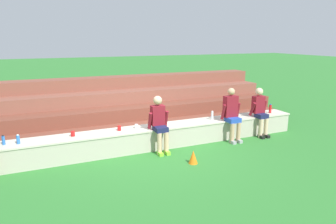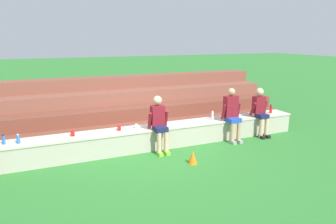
# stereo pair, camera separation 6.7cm
# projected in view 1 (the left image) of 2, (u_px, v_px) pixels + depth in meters

# --- Properties ---
(ground_plane) EXTENTS (80.00, 80.00, 0.00)m
(ground_plane) POSITION_uv_depth(u_px,v_px,m) (159.00, 151.00, 7.58)
(ground_plane) COLOR #2D752D
(stone_seating_wall) EXTENTS (8.39, 0.64, 0.55)m
(stone_seating_wall) POSITION_uv_depth(u_px,v_px,m) (155.00, 136.00, 7.78)
(stone_seating_wall) COLOR #B7AF9E
(stone_seating_wall) RESTS_ON ground
(brick_bleachers) EXTENTS (9.52, 2.72, 1.50)m
(brick_bleachers) POSITION_uv_depth(u_px,v_px,m) (129.00, 108.00, 9.74)
(brick_bleachers) COLOR brown
(brick_bleachers) RESTS_ON ground
(person_left_of_center) EXTENTS (0.51, 0.58, 1.38)m
(person_left_of_center) POSITION_uv_depth(u_px,v_px,m) (159.00, 122.00, 7.39)
(person_left_of_center) COLOR #DBAD89
(person_left_of_center) RESTS_ON ground
(person_center) EXTENTS (0.55, 0.53, 1.44)m
(person_center) POSITION_uv_depth(u_px,v_px,m) (232.00, 113.00, 8.19)
(person_center) COLOR tan
(person_center) RESTS_ON ground
(person_right_of_center) EXTENTS (0.51, 0.54, 1.37)m
(person_right_of_center) POSITION_uv_depth(u_px,v_px,m) (260.00, 110.00, 8.62)
(person_right_of_center) COLOR beige
(person_right_of_center) RESTS_ON ground
(water_bottle_near_right) EXTENTS (0.06, 0.06, 0.21)m
(water_bottle_near_right) POSITION_uv_depth(u_px,v_px,m) (3.00, 140.00, 6.38)
(water_bottle_near_right) COLOR blue
(water_bottle_near_right) RESTS_ON stone_seating_wall
(water_bottle_mid_left) EXTENTS (0.06, 0.06, 0.25)m
(water_bottle_mid_left) POSITION_uv_depth(u_px,v_px,m) (212.00, 115.00, 8.35)
(water_bottle_mid_left) COLOR silver
(water_bottle_mid_left) RESTS_ON stone_seating_wall
(water_bottle_center_gap) EXTENTS (0.08, 0.08, 0.27)m
(water_bottle_center_gap) POSITION_uv_depth(u_px,v_px,m) (270.00, 109.00, 9.10)
(water_bottle_center_gap) COLOR red
(water_bottle_center_gap) RESTS_ON stone_seating_wall
(water_bottle_mid_right) EXTENTS (0.07, 0.07, 0.21)m
(water_bottle_mid_right) POSITION_uv_depth(u_px,v_px,m) (18.00, 139.00, 6.43)
(water_bottle_mid_right) COLOR blue
(water_bottle_mid_right) RESTS_ON stone_seating_wall
(plastic_cup_left_end) EXTENTS (0.09, 0.09, 0.12)m
(plastic_cup_left_end) POSITION_uv_depth(u_px,v_px,m) (73.00, 134.00, 6.94)
(plastic_cup_left_end) COLOR red
(plastic_cup_left_end) RESTS_ON stone_seating_wall
(plastic_cup_right_end) EXTENTS (0.09, 0.09, 0.11)m
(plastic_cup_right_end) POSITION_uv_depth(u_px,v_px,m) (136.00, 126.00, 7.55)
(plastic_cup_right_end) COLOR white
(plastic_cup_right_end) RESTS_ON stone_seating_wall
(plastic_cup_middle) EXTENTS (0.09, 0.09, 0.12)m
(plastic_cup_middle) POSITION_uv_depth(u_px,v_px,m) (119.00, 128.00, 7.37)
(plastic_cup_middle) COLOR red
(plastic_cup_middle) RESTS_ON stone_seating_wall
(sports_cone) EXTENTS (0.21, 0.21, 0.30)m
(sports_cone) POSITION_uv_depth(u_px,v_px,m) (193.00, 157.00, 6.79)
(sports_cone) COLOR orange
(sports_cone) RESTS_ON ground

